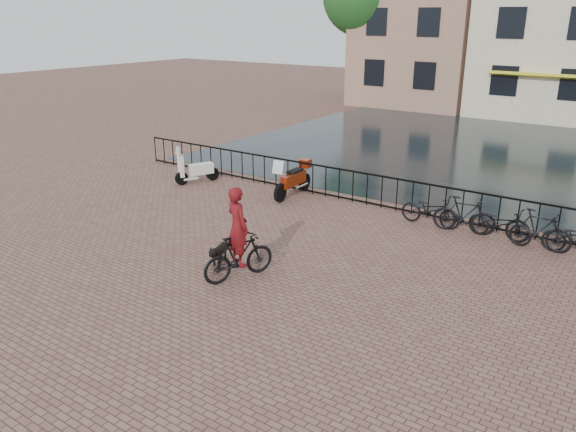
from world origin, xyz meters
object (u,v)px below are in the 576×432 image
Objects in this scene: motorcycle at (293,175)px; scooter at (197,164)px; dog at (220,253)px; cyclist at (238,239)px.

motorcycle is 3.71m from scooter.
dog is 0.55× the size of scooter.
scooter is at bearing 122.70° from dog.
scooter is at bearing -172.44° from motorcycle.
cyclist reaches higher than motorcycle.
cyclist is 1.18m from dog.
cyclist is at bearing -14.84° from scooter.
dog is at bearing -17.25° from scooter.
dog is 7.07m from scooter.
motorcycle is (-2.48, 5.73, -0.26)m from cyclist.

